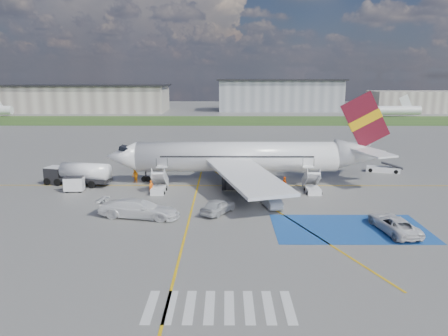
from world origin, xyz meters
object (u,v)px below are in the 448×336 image
(fuel_tanker, at_px, (78,176))
(van_white_b, at_px, (139,206))
(car_silver_b, at_px, (271,201))
(airliner, at_px, (248,157))
(van_white_a, at_px, (394,221))
(car_silver_a, at_px, (218,206))
(gpu_cart, at_px, (74,185))
(belt_loader, at_px, (383,170))

(fuel_tanker, relative_size, van_white_b, 1.45)
(fuel_tanker, height_order, car_silver_b, fuel_tanker)
(airliner, xyz_separation_m, van_white_a, (12.18, -18.73, -2.42))
(car_silver_a, height_order, van_white_b, van_white_b)
(gpu_cart, height_order, car_silver_b, gpu_cart)
(fuel_tanker, height_order, van_white_b, fuel_tanker)
(belt_loader, relative_size, van_white_b, 0.84)
(van_white_b, bearing_deg, belt_loader, -45.04)
(fuel_tanker, distance_m, gpu_cart, 3.35)
(car_silver_a, bearing_deg, van_white_b, 41.38)
(gpu_cart, bearing_deg, belt_loader, 11.65)
(fuel_tanker, bearing_deg, airliner, 18.55)
(car_silver_b, xyz_separation_m, van_white_b, (-13.48, -3.44, 0.53))
(airliner, relative_size, van_white_a, 7.12)
(van_white_a, xyz_separation_m, van_white_b, (-23.72, 3.91, 0.23))
(car_silver_a, bearing_deg, gpu_cart, 6.49)
(van_white_a, height_order, van_white_b, van_white_b)
(van_white_b, bearing_deg, airliner, -26.48)
(belt_loader, bearing_deg, gpu_cart, -146.50)
(van_white_a, relative_size, van_white_b, 0.84)
(airliner, height_order, car_silver_b, airliner)
(belt_loader, distance_m, car_silver_b, 25.23)
(gpu_cart, relative_size, car_silver_a, 0.51)
(airliner, relative_size, fuel_tanker, 4.13)
(car_silver_a, bearing_deg, van_white_a, -165.71)
(fuel_tanker, xyz_separation_m, gpu_cart, (0.56, -3.27, -0.40))
(gpu_cart, relative_size, van_white_b, 0.38)
(car_silver_b, bearing_deg, van_white_b, 2.53)
(fuel_tanker, xyz_separation_m, car_silver_a, (18.15, -11.78, -0.47))
(car_silver_a, relative_size, van_white_b, 0.74)
(airliner, relative_size, car_silver_a, 8.12)
(fuel_tanker, distance_m, car_silver_a, 21.64)
(van_white_a, bearing_deg, van_white_b, -16.36)
(fuel_tanker, bearing_deg, van_white_a, -12.62)
(van_white_a, bearing_deg, gpu_cart, -29.23)
(belt_loader, bearing_deg, van_white_b, -128.12)
(belt_loader, bearing_deg, car_silver_a, -122.00)
(belt_loader, xyz_separation_m, car_silver_a, (-23.78, -19.71, 0.40))
(car_silver_a, height_order, car_silver_b, car_silver_a)
(belt_loader, relative_size, car_silver_a, 1.14)
(gpu_cart, xyz_separation_m, van_white_b, (9.74, -9.76, 0.36))
(fuel_tanker, relative_size, car_silver_b, 2.19)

